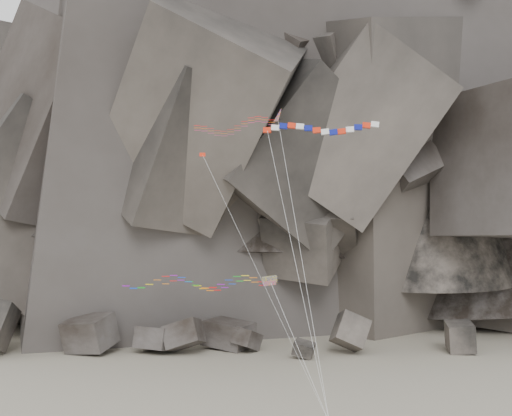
{
  "coord_description": "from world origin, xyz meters",
  "views": [
    {
      "loc": [
        1.8,
        -58.17,
        17.22
      ],
      "look_at": [
        0.3,
        6.0,
        19.46
      ],
      "focal_mm": 45.0,
      "sensor_mm": 36.0,
      "label": 1
    }
  ],
  "objects_px": {
    "pennant_kite": "(232,217)",
    "parafoil_kite": "(191,282)",
    "banner_kite": "(320,130)",
    "delta_kite": "(232,126)"
  },
  "relations": [
    {
      "from": "delta_kite",
      "to": "pennant_kite",
      "type": "height_order",
      "value": "delta_kite"
    },
    {
      "from": "pennant_kite",
      "to": "parafoil_kite",
      "type": "bearing_deg",
      "value": 122.35
    },
    {
      "from": "delta_kite",
      "to": "parafoil_kite",
      "type": "height_order",
      "value": "delta_kite"
    },
    {
      "from": "banner_kite",
      "to": "pennant_kite",
      "type": "xyz_separation_m",
      "value": [
        -8.04,
        -2.75,
        -8.12
      ]
    },
    {
      "from": "delta_kite",
      "to": "parafoil_kite",
      "type": "bearing_deg",
      "value": -174.67
    },
    {
      "from": "parafoil_kite",
      "to": "pennant_kite",
      "type": "distance_m",
      "value": 9.31
    },
    {
      "from": "banner_kite",
      "to": "pennant_kite",
      "type": "bearing_deg",
      "value": -156.37
    },
    {
      "from": "delta_kite",
      "to": "parafoil_kite",
      "type": "xyz_separation_m",
      "value": [
        -3.81,
        -1.42,
        -15.33
      ]
    },
    {
      "from": "parafoil_kite",
      "to": "pennant_kite",
      "type": "height_order",
      "value": "pennant_kite"
    },
    {
      "from": "parafoil_kite",
      "to": "pennant_kite",
      "type": "xyz_separation_m",
      "value": [
        4.24,
        -5.56,
        6.15
      ]
    }
  ]
}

